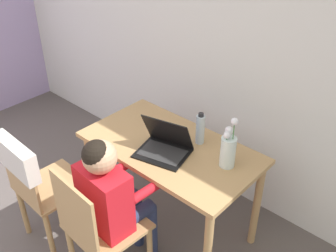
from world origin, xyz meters
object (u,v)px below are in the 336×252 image
(laptop, at_px, (165,144))
(flower_vase, at_px, (228,149))
(chair_occupied, at_px, (98,230))
(chair_spare, at_px, (32,176))
(person_seated, at_px, (112,193))
(water_bottle, at_px, (200,129))

(laptop, bearing_deg, flower_vase, 7.45)
(chair_occupied, relative_size, chair_spare, 0.99)
(chair_spare, relative_size, person_seated, 0.84)
(chair_spare, bearing_deg, person_seated, -159.58)
(person_seated, bearing_deg, laptop, -87.52)
(person_seated, xyz_separation_m, flower_vase, (0.37, 0.58, 0.17))
(person_seated, relative_size, laptop, 2.86)
(person_seated, xyz_separation_m, laptop, (0.01, 0.43, 0.11))
(chair_spare, xyz_separation_m, laptop, (0.55, 0.61, 0.18))
(chair_spare, bearing_deg, water_bottle, -125.69)
(chair_spare, relative_size, laptop, 2.40)
(flower_vase, bearing_deg, chair_occupied, -118.50)
(chair_occupied, xyz_separation_m, chair_spare, (-0.53, -0.07, 0.14))
(laptop, bearing_deg, chair_occupied, -105.77)
(chair_spare, height_order, person_seated, person_seated)
(flower_vase, bearing_deg, person_seated, -122.58)
(chair_occupied, bearing_deg, chair_spare, 10.40)
(water_bottle, bearing_deg, chair_spare, -127.67)
(person_seated, distance_m, flower_vase, 0.71)
(chair_occupied, relative_size, water_bottle, 3.95)
(chair_occupied, xyz_separation_m, person_seated, (0.01, 0.11, 0.20))
(water_bottle, bearing_deg, person_seated, -99.14)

